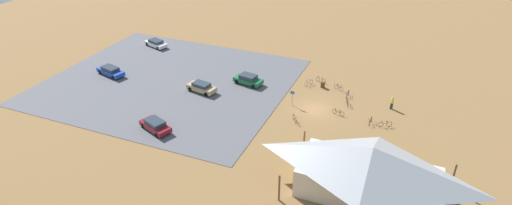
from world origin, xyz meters
name	(u,v)px	position (x,y,z in m)	size (l,w,h in m)	color
ground	(315,109)	(0.00, 0.00, 0.00)	(160.00, 160.00, 0.00)	olive
parking_lot_asphalt	(170,81)	(22.21, 0.28, 0.03)	(34.71, 30.27, 0.05)	#56565B
bike_pavilion	(370,169)	(-9.10, 14.10, 3.14)	(15.58, 8.43, 5.59)	beige
trash_bin	(323,85)	(0.67, -6.52, 0.45)	(0.60, 0.60, 0.90)	brown
lot_sign	(292,96)	(3.14, 0.11, 1.41)	(0.56, 0.08, 2.20)	#99999E
bicycle_black_mid_cluster	(338,112)	(-3.16, 0.24, 0.36)	(1.68, 0.60, 0.75)	black
bicycle_green_yard_front	(385,124)	(-9.10, 0.81, 0.37)	(1.62, 0.78, 0.83)	black
bicycle_silver_lone_west	(321,80)	(1.33, -8.03, 0.37)	(1.67, 0.61, 0.84)	black
bicycle_red_near_sign	(370,121)	(-7.34, 0.75, 0.38)	(0.48, 1.67, 0.81)	black
bicycle_teal_back_row	(347,102)	(-3.71, -2.78, 0.38)	(0.65, 1.67, 0.81)	black
bicycle_yellow_edge_north	(295,119)	(1.52, 3.93, 0.38)	(0.98, 1.48, 0.81)	black
bicycle_white_front_row	(309,83)	(2.69, -6.42, 0.37)	(0.82, 1.54, 0.87)	black
bicycle_blue_trailside	(348,94)	(-3.25, -5.21, 0.36)	(0.48, 1.73, 0.82)	black
bicycle_purple_by_bin	(339,88)	(-1.67, -6.60, 0.39)	(1.50, 0.86, 0.87)	black
car_blue_back_corner	(111,71)	(31.64, 1.89, 0.72)	(5.04, 2.88, 1.32)	#1E42B2
car_white_by_curb	(156,43)	(31.85, -10.51, 0.67)	(4.72, 3.05, 1.23)	white
car_tan_mid_lot	(201,87)	(16.17, 1.38, 0.73)	(4.53, 2.47, 1.35)	tan
car_green_aisle_side	(248,79)	(11.04, -3.38, 0.76)	(4.48, 2.53, 1.44)	#1E6B3D
car_maroon_front_row	(155,125)	(16.49, 12.29, 0.72)	(4.68, 3.28, 1.34)	maroon
visitor_by_pavilion	(392,103)	(-9.30, -3.98, 0.94)	(0.36, 0.36, 1.79)	#2D3347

